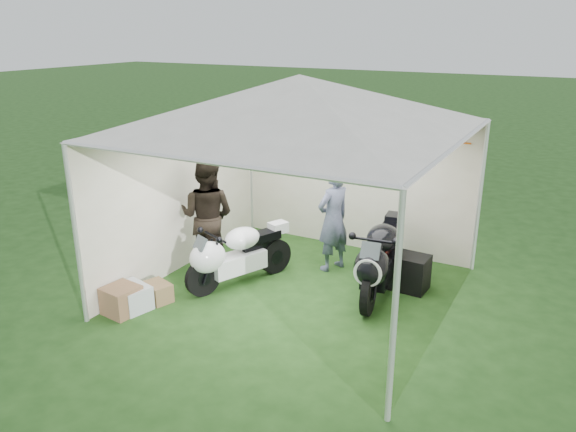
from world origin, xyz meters
name	(u,v)px	position (x,y,z in m)	size (l,w,h in m)	color
ground	(298,292)	(0.00, 0.00, 0.00)	(80.00, 80.00, 0.00)	#1B3D13
canopy_tent	(300,108)	(0.00, 0.03, 2.58)	(5.66, 5.66, 3.00)	silver
motorcycle_white	(234,254)	(-0.91, -0.22, 0.49)	(0.91, 1.68, 0.88)	black
motorcycle_black	(380,257)	(1.01, 0.48, 0.56)	(0.61, 2.03, 1.00)	black
paddock_stand	(391,261)	(0.90, 1.40, 0.14)	(0.37, 0.23, 0.28)	#0D26CD
person_dark_jacket	(207,216)	(-1.54, 0.03, 0.88)	(0.86, 0.67, 1.76)	black
person_blue_jacket	(333,219)	(0.08, 0.99, 0.81)	(0.59, 0.39, 1.62)	slate
equipment_box	(410,272)	(1.34, 0.86, 0.25)	(0.51, 0.41, 0.51)	black
crate_0	(132,297)	(-1.73, -1.46, 0.16)	(0.49, 0.38, 0.32)	silver
crate_1	(122,300)	(-1.75, -1.62, 0.18)	(0.41, 0.41, 0.37)	brown
crate_2	(139,296)	(-1.74, -1.31, 0.10)	(0.27, 0.23, 0.20)	#B6BCC0
crate_3	(158,292)	(-1.57, -1.13, 0.13)	(0.39, 0.28, 0.26)	olive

